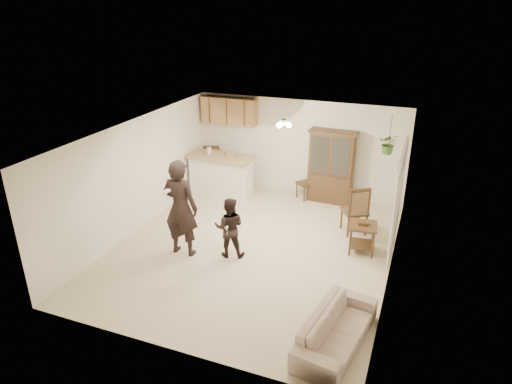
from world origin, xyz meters
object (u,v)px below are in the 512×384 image
(side_table, at_px, (362,238))
(chair_bar, at_px, (211,175))
(china_hutch, at_px, (331,167))
(chair_hutch_right, at_px, (354,219))
(child, at_px, (229,225))
(chair_hutch_left, at_px, (306,189))
(adult, at_px, (181,213))
(sofa, at_px, (337,324))

(side_table, height_order, chair_bar, chair_bar)
(china_hutch, height_order, chair_hutch_right, china_hutch)
(child, height_order, chair_hutch_left, child)
(child, bearing_deg, adult, -1.14)
(adult, relative_size, child, 1.33)
(adult, distance_m, side_table, 3.71)
(adult, distance_m, chair_hutch_left, 4.00)
(child, xyz_separation_m, china_hutch, (1.28, 3.41, 0.24))
(side_table, bearing_deg, chair_hutch_right, 110.88)
(chair_bar, bearing_deg, chair_hutch_left, -20.67)
(adult, relative_size, chair_hutch_left, 1.91)
(sofa, xyz_separation_m, chair_bar, (-4.61, 5.10, -0.06))
(sofa, height_order, china_hutch, china_hutch)
(china_hutch, distance_m, side_table, 2.66)
(chair_bar, bearing_deg, side_table, -47.63)
(child, bearing_deg, china_hutch, -126.82)
(adult, relative_size, side_table, 2.63)
(child, distance_m, chair_bar, 3.91)
(chair_bar, bearing_deg, china_hutch, -19.88)
(chair_bar, bearing_deg, child, -79.97)
(chair_bar, xyz_separation_m, chair_hutch_left, (2.72, 0.05, -0.04))
(chair_bar, xyz_separation_m, chair_hutch_right, (4.21, -1.39, 0.02))
(sofa, bearing_deg, child, 64.28)
(sofa, bearing_deg, chair_hutch_left, 29.41)
(chair_hutch_right, bearing_deg, adult, 3.10)
(adult, relative_size, chair_hutch_right, 1.58)
(child, relative_size, chair_hutch_left, 1.43)
(adult, xyz_separation_m, chair_hutch_left, (1.61, 3.61, -0.63))
(china_hutch, xyz_separation_m, chair_hutch_right, (0.89, -1.50, -0.60))
(child, relative_size, side_table, 1.98)
(adult, height_order, side_table, adult)
(sofa, xyz_separation_m, side_table, (-0.09, 2.91, -0.05))
(child, xyz_separation_m, chair_bar, (-2.04, 3.31, -0.37))
(adult, bearing_deg, chair_hutch_left, -114.48)
(sofa, height_order, adult, adult)
(child, bearing_deg, sofa, 128.71)
(china_hutch, relative_size, chair_hutch_left, 1.97)
(chair_hutch_left, bearing_deg, sofa, -30.37)
(side_table, bearing_deg, child, -155.73)
(child, distance_m, chair_hutch_right, 2.91)
(china_hutch, height_order, chair_bar, china_hutch)
(china_hutch, distance_m, chair_hutch_left, 0.89)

